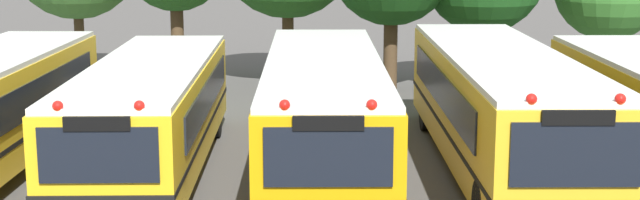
# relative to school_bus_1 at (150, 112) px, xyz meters

# --- Properties ---
(ground_plane) EXTENTS (160.00, 160.00, 0.00)m
(ground_plane) POSITION_rel_school_bus_1_xyz_m (3.85, 0.08, -1.35)
(ground_plane) COLOR #514F4C
(school_bus_1) EXTENTS (2.65, 10.30, 2.56)m
(school_bus_1) POSITION_rel_school_bus_1_xyz_m (0.00, 0.00, 0.00)
(school_bus_1) COLOR yellow
(school_bus_1) RESTS_ON ground_plane
(school_bus_2) EXTENTS (2.70, 11.30, 2.65)m
(school_bus_2) POSITION_rel_school_bus_1_xyz_m (3.80, 0.16, 0.05)
(school_bus_2) COLOR #EAA80C
(school_bus_2) RESTS_ON ground_plane
(school_bus_3) EXTENTS (2.69, 11.64, 2.78)m
(school_bus_3) POSITION_rel_school_bus_1_xyz_m (7.71, 0.13, 0.11)
(school_bus_3) COLOR yellow
(school_bus_3) RESTS_ON ground_plane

